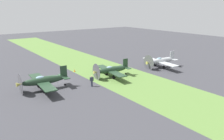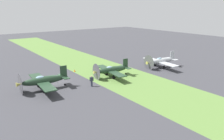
% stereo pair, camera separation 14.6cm
% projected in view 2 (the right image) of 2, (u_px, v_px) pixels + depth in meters
% --- Properties ---
extents(ground_plane, '(160.00, 160.00, 0.00)m').
position_uv_depth(ground_plane, '(58.00, 83.00, 36.63)').
color(ground_plane, '#38383D').
extents(grass_verge, '(120.00, 11.00, 0.01)m').
position_uv_depth(grass_verge, '(111.00, 73.00, 42.57)').
color(grass_verge, '#567A38').
rests_on(grass_verge, ground).
extents(airplane_lead, '(9.52, 7.52, 3.39)m').
position_uv_depth(airplane_lead, '(43.00, 80.00, 33.51)').
color(airplane_lead, '#233D28').
rests_on(airplane_lead, ground).
extents(airplane_wingman, '(8.71, 6.91, 3.09)m').
position_uv_depth(airplane_wingman, '(111.00, 70.00, 39.74)').
color(airplane_wingman, '#233D28').
rests_on(airplane_wingman, ground).
extents(airplane_trail, '(9.17, 7.27, 3.25)m').
position_uv_depth(airplane_trail, '(161.00, 61.00, 45.99)').
color(airplane_trail, '#B2B7BC').
rests_on(airplane_trail, ground).
extents(ground_crew_mechanic, '(0.38, 0.60, 1.73)m').
position_uv_depth(ground_crew_mechanic, '(92.00, 81.00, 34.98)').
color(ground_crew_mechanic, '#2D3342').
rests_on(ground_crew_mechanic, ground).
extents(runway_marker_cone, '(0.36, 0.36, 0.44)m').
position_uv_depth(runway_marker_cone, '(75.00, 70.00, 43.27)').
color(runway_marker_cone, orange).
rests_on(runway_marker_cone, ground).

